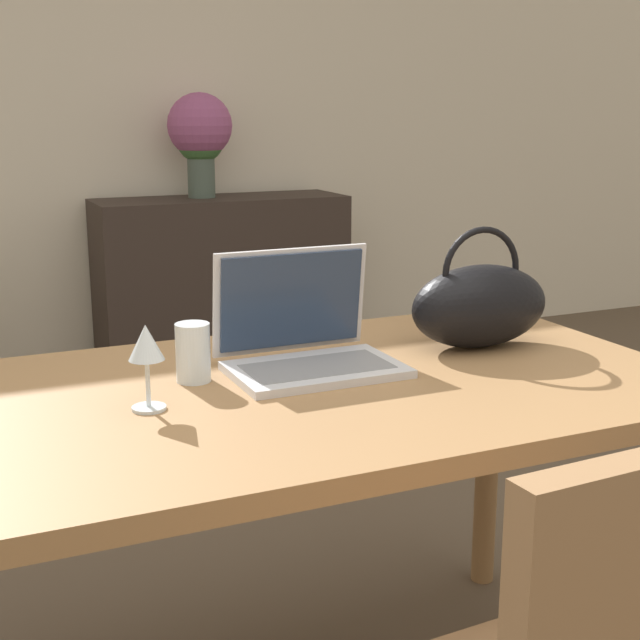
# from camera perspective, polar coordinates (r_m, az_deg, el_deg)

# --- Properties ---
(wall_back) EXTENTS (10.00, 0.06, 2.70)m
(wall_back) POSITION_cam_1_polar(r_m,az_deg,el_deg) (4.34, -17.23, 14.21)
(wall_back) COLOR beige
(wall_back) RESTS_ON ground_plane
(dining_table) EXTENTS (1.44, 0.84, 0.75)m
(dining_table) POSITION_cam_1_polar(r_m,az_deg,el_deg) (1.70, -0.45, -6.78)
(dining_table) COLOR olive
(dining_table) RESTS_ON ground_plane
(sideboard) EXTENTS (1.18, 0.40, 0.84)m
(sideboard) POSITION_cam_1_polar(r_m,az_deg,el_deg) (4.31, -6.26, 2.26)
(sideboard) COLOR #332823
(sideboard) RESTS_ON ground_plane
(laptop) EXTENTS (0.33, 0.25, 0.23)m
(laptop) POSITION_cam_1_polar(r_m,az_deg,el_deg) (1.77, -1.02, -1.03)
(laptop) COLOR silver
(laptop) RESTS_ON dining_table
(drinking_glass) EXTENTS (0.07, 0.07, 0.11)m
(drinking_glass) POSITION_cam_1_polar(r_m,az_deg,el_deg) (1.69, -8.13, -2.07)
(drinking_glass) COLOR silver
(drinking_glass) RESTS_ON dining_table
(wine_glass) EXTENTS (0.06, 0.06, 0.15)m
(wine_glass) POSITION_cam_1_polar(r_m,az_deg,el_deg) (1.53, -11.06, -1.81)
(wine_glass) COLOR silver
(wine_glass) RESTS_ON dining_table
(handbag) EXTENTS (0.32, 0.17, 0.26)m
(handbag) POSITION_cam_1_polar(r_m,az_deg,el_deg) (1.94, 10.19, 1.00)
(handbag) COLOR black
(handbag) RESTS_ON dining_table
(flower_vase) EXTENTS (0.30, 0.30, 0.48)m
(flower_vase) POSITION_cam_1_polar(r_m,az_deg,el_deg) (4.24, -7.69, 11.77)
(flower_vase) COLOR #47564C
(flower_vase) RESTS_ON sideboard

